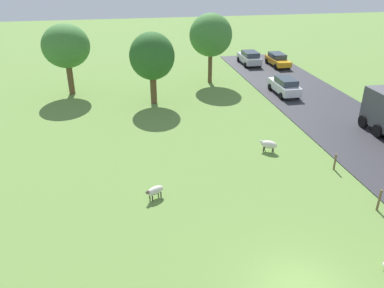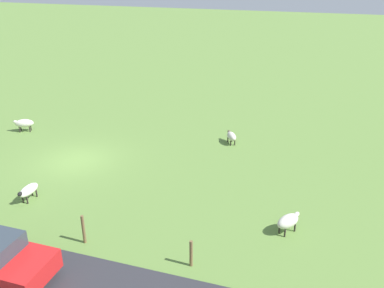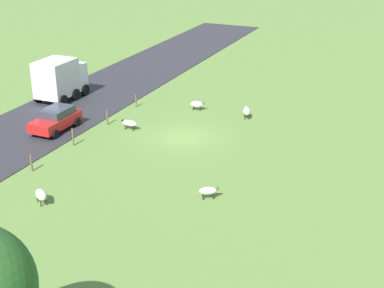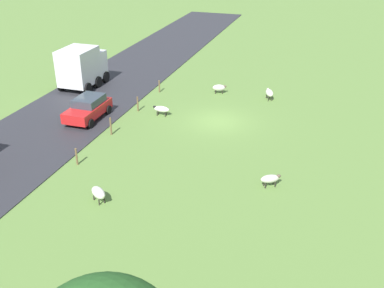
{
  "view_description": "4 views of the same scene",
  "coord_description": "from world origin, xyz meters",
  "px_view_note": "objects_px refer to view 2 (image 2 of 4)",
  "views": [
    {
      "loc": [
        -6.27,
        -10.07,
        11.83
      ],
      "look_at": [
        -2.42,
        10.27,
        1.84
      ],
      "focal_mm": 35.78,
      "sensor_mm": 36.0,
      "label": 1
    },
    {
      "loc": [
        17.81,
        12.52,
        10.14
      ],
      "look_at": [
        -0.11,
        6.73,
        1.87
      ],
      "focal_mm": 38.9,
      "sensor_mm": 36.0,
      "label": 2
    },
    {
      "loc": [
        -15.25,
        33.21,
        14.98
      ],
      "look_at": [
        -2.91,
        5.21,
        2.01
      ],
      "focal_mm": 52.13,
      "sensor_mm": 36.0,
      "label": 3
    },
    {
      "loc": [
        -7.45,
        29.0,
        13.16
      ],
      "look_at": [
        -0.42,
        7.39,
        1.76
      ],
      "focal_mm": 42.18,
      "sensor_mm": 36.0,
      "label": 4
    }
  ],
  "objects_px": {
    "sheep_1": "(288,221)",
    "sheep_3": "(24,123)",
    "sheep_4": "(231,136)",
    "sheep_2": "(28,190)"
  },
  "relations": [
    {
      "from": "sheep_1",
      "to": "sheep_3",
      "type": "xyz_separation_m",
      "value": [
        -5.95,
        -17.44,
        0.03
      ]
    },
    {
      "from": "sheep_3",
      "to": "sheep_4",
      "type": "distance_m",
      "value": 13.4
    },
    {
      "from": "sheep_3",
      "to": "sheep_1",
      "type": "bearing_deg",
      "value": 71.17
    },
    {
      "from": "sheep_3",
      "to": "sheep_4",
      "type": "relative_size",
      "value": 1.13
    },
    {
      "from": "sheep_1",
      "to": "sheep_4",
      "type": "distance_m",
      "value": 9.19
    },
    {
      "from": "sheep_2",
      "to": "sheep_4",
      "type": "xyz_separation_m",
      "value": [
        -9.28,
        7.42,
        -0.03
      ]
    },
    {
      "from": "sheep_2",
      "to": "sheep_3",
      "type": "height_order",
      "value": "sheep_3"
    },
    {
      "from": "sheep_2",
      "to": "sheep_3",
      "type": "relative_size",
      "value": 0.99
    },
    {
      "from": "sheep_1",
      "to": "sheep_2",
      "type": "bearing_deg",
      "value": -84.5
    },
    {
      "from": "sheep_1",
      "to": "sheep_3",
      "type": "bearing_deg",
      "value": -108.83
    }
  ]
}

